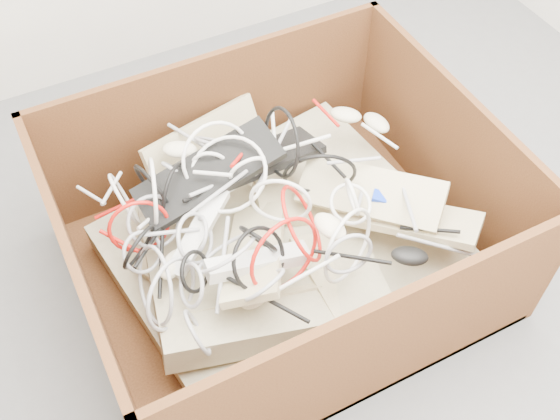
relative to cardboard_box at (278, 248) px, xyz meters
name	(u,v)px	position (x,y,z in m)	size (l,w,h in m)	color
ground	(379,280)	(0.29, -0.19, -0.14)	(3.00, 3.00, 0.00)	#57585A
cardboard_box	(278,248)	(0.00, 0.00, 0.00)	(1.28, 1.06, 0.57)	#391D0E
keyboard_pile	(280,214)	(0.02, 0.02, 0.14)	(1.03, 1.02, 0.40)	beige
mice_scatter	(298,199)	(0.07, 0.01, 0.20)	(0.95, 0.72, 0.19)	beige
power_strip_left	(199,232)	(-0.25, 0.02, 0.21)	(0.29, 0.05, 0.04)	silver
power_strip_right	(258,262)	(-0.14, -0.16, 0.21)	(0.30, 0.06, 0.04)	silver
vga_plug	(380,197)	(0.30, -0.10, 0.20)	(0.04, 0.04, 0.02)	#0D31CF
cable_tangle	(230,216)	(-0.15, 0.00, 0.25)	(1.01, 0.86, 0.45)	silver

